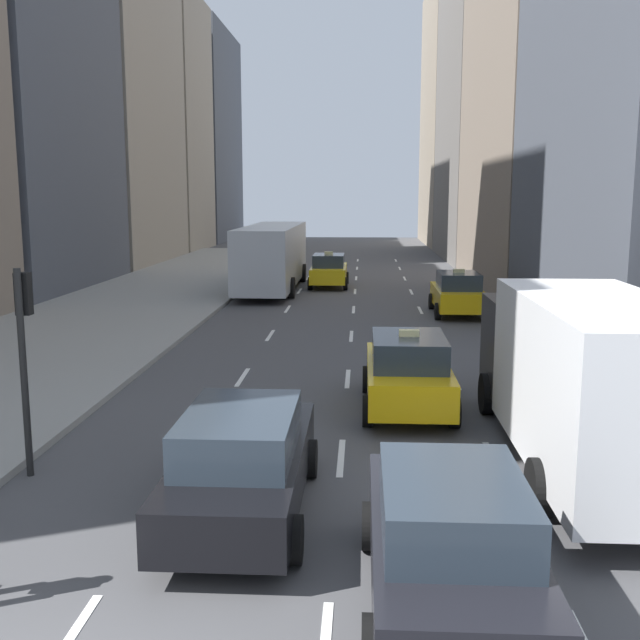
# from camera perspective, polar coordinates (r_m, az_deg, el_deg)

# --- Properties ---
(sidewalk_left) EXTENTS (8.00, 66.00, 0.15)m
(sidewalk_left) POSITION_cam_1_polar(r_m,az_deg,el_deg) (34.05, -13.78, 1.29)
(sidewalk_left) COLOR gray
(sidewalk_left) RESTS_ON ground
(lane_markings) EXTENTS (5.72, 56.00, 0.01)m
(lane_markings) POSITION_cam_1_polar(r_m,az_deg,el_deg) (28.62, 2.50, -0.11)
(lane_markings) COLOR white
(lane_markings) RESTS_ON ground
(building_row_left) EXTENTS (6.00, 82.01, 31.30)m
(building_row_left) POSITION_cam_1_polar(r_m,az_deg,el_deg) (48.72, -18.16, 18.83)
(building_row_left) COLOR slate
(building_row_left) RESTS_ON ground
(building_row_right) EXTENTS (6.00, 77.03, 30.79)m
(building_row_right) POSITION_cam_1_polar(r_m,az_deg,el_deg) (46.89, 15.24, 19.72)
(building_row_right) COLOR gray
(building_row_right) RESTS_ON ground
(taxi_lead) EXTENTS (2.02, 4.40, 1.87)m
(taxi_lead) POSITION_cam_1_polar(r_m,az_deg,el_deg) (16.92, 6.70, -3.93)
(taxi_lead) COLOR yellow
(taxi_lead) RESTS_ON ground
(taxi_second) EXTENTS (2.02, 4.40, 1.87)m
(taxi_second) POSITION_cam_1_polar(r_m,az_deg,el_deg) (39.26, 0.68, 3.81)
(taxi_second) COLOR yellow
(taxi_second) RESTS_ON ground
(taxi_third) EXTENTS (2.02, 4.40, 1.87)m
(taxi_third) POSITION_cam_1_polar(r_m,az_deg,el_deg) (30.65, 10.44, 2.04)
(taxi_third) COLOR yellow
(taxi_third) RESTS_ON ground
(sedan_black_near) EXTENTS (2.02, 4.49, 1.70)m
(sedan_black_near) POSITION_cam_1_polar(r_m,az_deg,el_deg) (9.12, 9.85, -16.18)
(sedan_black_near) COLOR black
(sedan_black_near) RESTS_ON ground
(sedan_silver_behind) EXTENTS (2.02, 4.94, 1.70)m
(sedan_silver_behind) POSITION_cam_1_polar(r_m,az_deg,el_deg) (11.45, -5.90, -10.62)
(sedan_silver_behind) COLOR black
(sedan_silver_behind) RESTS_ON ground
(city_bus) EXTENTS (2.80, 11.61, 3.25)m
(city_bus) POSITION_cam_1_polar(r_m,az_deg,el_deg) (38.14, -3.64, 4.99)
(city_bus) COLOR #B7BCC1
(city_bus) RESTS_ON ground
(box_truck) EXTENTS (2.58, 8.40, 3.15)m
(box_truck) POSITION_cam_1_polar(r_m,az_deg,el_deg) (13.90, 19.25, -3.86)
(box_truck) COLOR #262628
(box_truck) RESTS_ON ground
(traffic_light_pole) EXTENTS (0.24, 0.42, 3.60)m
(traffic_light_pole) POSITION_cam_1_polar(r_m,az_deg,el_deg) (13.60, -21.63, -1.27)
(traffic_light_pole) COLOR black
(traffic_light_pole) RESTS_ON ground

